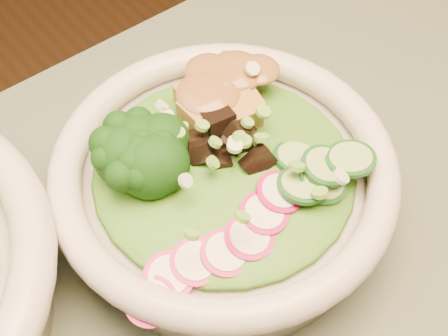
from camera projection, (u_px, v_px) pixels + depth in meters
salad_bowl at (224, 184)px, 0.44m from camera, size 0.24×0.24×0.07m
lettuce_bed at (224, 167)px, 0.43m from camera, size 0.18×0.18×0.02m
broccoli_florets at (140, 160)px, 0.41m from camera, size 0.08×0.07×0.04m
radish_slices at (233, 240)px, 0.39m from camera, size 0.10×0.05×0.02m
cucumber_slices at (310, 156)px, 0.42m from camera, size 0.07×0.07×0.03m
mushroom_heap at (223, 144)px, 0.42m from camera, size 0.07×0.07×0.04m
tofu_cubes at (222, 97)px, 0.45m from camera, size 0.09×0.07×0.03m
peanut_sauce at (222, 85)px, 0.44m from camera, size 0.06×0.05×0.01m
scallion_garnish at (224, 148)px, 0.41m from camera, size 0.17×0.17×0.02m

